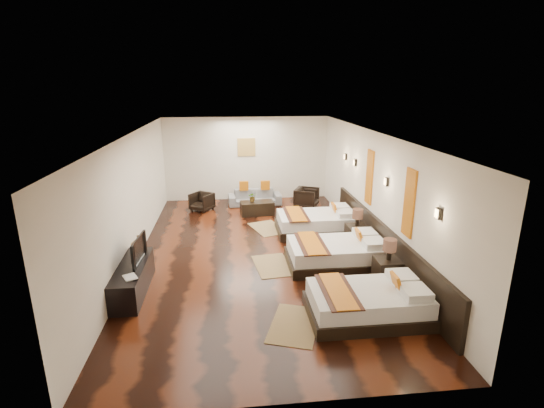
{
  "coord_description": "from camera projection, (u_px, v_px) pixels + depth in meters",
  "views": [
    {
      "loc": [
        -0.61,
        -8.84,
        3.85
      ],
      "look_at": [
        0.38,
        0.32,
        1.1
      ],
      "focal_mm": 26.7,
      "sensor_mm": 36.0,
      "label": 1
    }
  ],
  "objects": [
    {
      "name": "jute_mat_mid",
      "position": [
        273.0,
        265.0,
        8.9
      ],
      "size": [
        0.89,
        1.28,
        0.01
      ],
      "primitive_type": "cube",
      "rotation": [
        0.0,
        0.0,
        0.13
      ],
      "color": "olive",
      "rests_on": "floor"
    },
    {
      "name": "nightstand_a",
      "position": [
        388.0,
        269.0,
        7.97
      ],
      "size": [
        0.49,
        0.49,
        0.96
      ],
      "color": "black",
      "rests_on": "floor"
    },
    {
      "name": "coffee_table",
      "position": [
        257.0,
        208.0,
        12.34
      ],
      "size": [
        1.05,
        0.6,
        0.4
      ],
      "primitive_type": "cube",
      "rotation": [
        0.0,
        0.0,
        0.11
      ],
      "color": "black",
      "rests_on": "floor"
    },
    {
      "name": "sofa",
      "position": [
        255.0,
        197.0,
        13.33
      ],
      "size": [
        1.75,
        0.76,
        0.5
      ],
      "primitive_type": "imported",
      "rotation": [
        0.0,
        0.0,
        0.05
      ],
      "color": "slate",
      "rests_on": "floor"
    },
    {
      "name": "armchair_right",
      "position": [
        307.0,
        198.0,
        12.99
      ],
      "size": [
        0.93,
        0.92,
        0.64
      ],
      "primitive_type": "imported",
      "rotation": [
        0.0,
        0.0,
        1.13
      ],
      "color": "black",
      "rests_on": "floor"
    },
    {
      "name": "nightstand_b",
      "position": [
        356.0,
        233.0,
        9.88
      ],
      "size": [
        0.48,
        0.48,
        0.96
      ],
      "color": "black",
      "rests_on": "floor"
    },
    {
      "name": "sconce_lounge",
      "position": [
        345.0,
        157.0,
        11.52
      ],
      "size": [
        0.07,
        0.12,
        0.18
      ],
      "color": "black",
      "rests_on": "right_wall"
    },
    {
      "name": "armchair_left",
      "position": [
        202.0,
        202.0,
        12.7
      ],
      "size": [
        0.85,
        0.86,
        0.57
      ],
      "primitive_type": "imported",
      "rotation": [
        0.0,
        0.0,
        -0.61
      ],
      "color": "black",
      "rests_on": "floor"
    },
    {
      "name": "bed_mid",
      "position": [
        337.0,
        253.0,
        8.86
      ],
      "size": [
        2.12,
        1.33,
        0.81
      ],
      "color": "black",
      "rests_on": "floor"
    },
    {
      "name": "ceiling",
      "position": [
        256.0,
        134.0,
        8.78
      ],
      "size": [
        5.5,
        9.5,
        0.01
      ],
      "primitive_type": "cube",
      "color": "white",
      "rests_on": "floor"
    },
    {
      "name": "left_wall",
      "position": [
        132.0,
        199.0,
        8.89
      ],
      "size": [
        0.01,
        9.5,
        2.8
      ],
      "primitive_type": "cube",
      "color": "silver",
      "rests_on": "floor"
    },
    {
      "name": "right_wall",
      "position": [
        374.0,
        192.0,
        9.47
      ],
      "size": [
        0.01,
        9.5,
        2.8
      ],
      "primitive_type": "cube",
      "color": "silver",
      "rests_on": "floor"
    },
    {
      "name": "orange_panel_a",
      "position": [
        409.0,
        203.0,
        7.57
      ],
      "size": [
        0.04,
        0.4,
        1.3
      ],
      "primitive_type": "cube",
      "color": "#D86014",
      "rests_on": "right_wall"
    },
    {
      "name": "sconce_near",
      "position": [
        438.0,
        213.0,
        6.48
      ],
      "size": [
        0.07,
        0.12,
        0.18
      ],
      "color": "black",
      "rests_on": "right_wall"
    },
    {
      "name": "back_wall",
      "position": [
        247.0,
        159.0,
        13.71
      ],
      "size": [
        5.5,
        0.01,
        2.8
      ],
      "primitive_type": "cube",
      "color": "silver",
      "rests_on": "floor"
    },
    {
      "name": "floor",
      "position": [
        257.0,
        253.0,
        9.58
      ],
      "size": [
        5.5,
        9.5,
        0.01
      ],
      "primitive_type": "cube",
      "color": "black",
      "rests_on": "ground"
    },
    {
      "name": "bed_far",
      "position": [
        317.0,
        222.0,
        10.84
      ],
      "size": [
        2.09,
        1.31,
        0.8
      ],
      "color": "black",
      "rests_on": "floor"
    },
    {
      "name": "sconce_mid",
      "position": [
        386.0,
        182.0,
        8.57
      ],
      "size": [
        0.07,
        0.12,
        0.18
      ],
      "color": "black",
      "rests_on": "right_wall"
    },
    {
      "name": "sconce_far",
      "position": [
        355.0,
        162.0,
        10.67
      ],
      "size": [
        0.07,
        0.12,
        0.18
      ],
      "color": "black",
      "rests_on": "right_wall"
    },
    {
      "name": "figurine",
      "position": [
        138.0,
        243.0,
        8.27
      ],
      "size": [
        0.4,
        0.4,
        0.33
      ],
      "primitive_type": "imported",
      "rotation": [
        0.0,
        0.0,
        -0.31
      ],
      "color": "brown",
      "rests_on": "tv_console"
    },
    {
      "name": "headboard_panel",
      "position": [
        381.0,
        243.0,
        8.97
      ],
      "size": [
        0.08,
        6.6,
        0.9
      ],
      "primitive_type": "cube",
      "color": "black",
      "rests_on": "floor"
    },
    {
      "name": "tv",
      "position": [
        134.0,
        250.0,
        7.7
      ],
      "size": [
        0.18,
        0.88,
        0.5
      ],
      "primitive_type": "imported",
      "rotation": [
        0.0,
        0.0,
        1.5
      ],
      "color": "black",
      "rests_on": "tv_console"
    },
    {
      "name": "jute_mat_far",
      "position": [
        268.0,
        228.0,
        11.19
      ],
      "size": [
        1.09,
        1.38,
        0.01
      ],
      "primitive_type": "cube",
      "rotation": [
        0.0,
        0.0,
        0.33
      ],
      "color": "olive",
      "rests_on": "floor"
    },
    {
      "name": "tv_console",
      "position": [
        133.0,
        279.0,
        7.71
      ],
      "size": [
        0.5,
        1.8,
        0.55
      ],
      "primitive_type": "cube",
      "color": "black",
      "rests_on": "floor"
    },
    {
      "name": "bed_near",
      "position": [
        369.0,
        302.0,
        6.89
      ],
      "size": [
        2.02,
        1.27,
        0.77
      ],
      "color": "black",
      "rests_on": "floor"
    },
    {
      "name": "table_plant",
      "position": [
        253.0,
        197.0,
        12.28
      ],
      "size": [
        0.28,
        0.24,
        0.3
      ],
      "primitive_type": "imported",
      "rotation": [
        0.0,
        0.0,
        -0.03
      ],
      "color": "#26591D",
      "rests_on": "coffee_table"
    },
    {
      "name": "gold_artwork",
      "position": [
        246.0,
        147.0,
        13.57
      ],
      "size": [
        0.6,
        0.04,
        0.6
      ],
      "primitive_type": "cube",
      "color": "#AD873F",
      "rests_on": "back_wall"
    },
    {
      "name": "jute_mat_near",
      "position": [
        294.0,
        325.0,
        6.71
      ],
      "size": [
        1.1,
        1.38,
        0.01
      ],
      "primitive_type": "cube",
      "rotation": [
        0.0,
        0.0,
        -0.33
      ],
      "color": "olive",
      "rests_on": "floor"
    },
    {
      "name": "book",
      "position": [
        124.0,
        279.0,
        7.08
      ],
      "size": [
        0.32,
        0.35,
        0.03
      ],
      "primitive_type": "imported",
      "rotation": [
        0.0,
        0.0,
        0.49
      ],
      "color": "black",
      "rests_on": "tv_console"
    },
    {
      "name": "orange_panel_b",
      "position": [
        369.0,
        177.0,
        9.66
      ],
      "size": [
        0.04,
        0.4,
        1.3
      ],
      "primitive_type": "cube",
      "color": "#D86014",
      "rests_on": "right_wall"
    }
  ]
}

